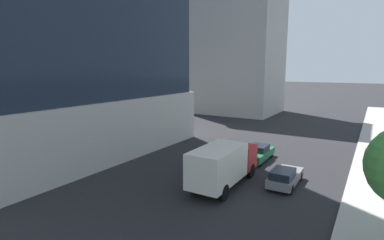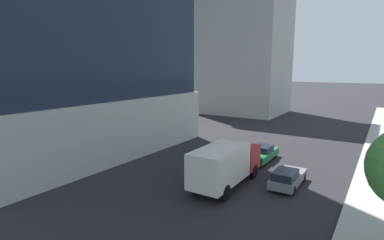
{
  "view_description": "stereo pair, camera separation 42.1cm",
  "coord_description": "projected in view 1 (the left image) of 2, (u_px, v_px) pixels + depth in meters",
  "views": [
    {
      "loc": [
        7.28,
        4.17,
        8.48
      ],
      "look_at": [
        -0.89,
        17.62,
        5.78
      ],
      "focal_mm": 28.43,
      "sensor_mm": 36.0,
      "label": 1
    },
    {
      "loc": [
        7.63,
        4.4,
        8.48
      ],
      "look_at": [
        -0.89,
        17.62,
        5.78
      ],
      "focal_mm": 28.43,
      "sensor_mm": 36.0,
      "label": 2
    }
  ],
  "objects": [
    {
      "name": "construction_building",
      "position": [
        236.0,
        33.0,
        56.95
      ],
      "size": [
        26.76,
        13.72,
        35.65
      ],
      "color": "#B2AFA8",
      "rests_on": "ground"
    },
    {
      "name": "car_gray",
      "position": [
        285.0,
        177.0,
        22.03
      ],
      "size": [
        1.72,
        4.31,
        1.4
      ],
      "color": "slate",
      "rests_on": "ground"
    },
    {
      "name": "box_truck",
      "position": [
        223.0,
        163.0,
        21.75
      ],
      "size": [
        2.46,
        7.2,
        3.06
      ],
      "color": "#B21E1E",
      "rests_on": "ground"
    },
    {
      "name": "car_green",
      "position": [
        258.0,
        153.0,
        28.26
      ],
      "size": [
        1.89,
        4.65,
        1.39
      ],
      "color": "#1E6638",
      "rests_on": "ground"
    }
  ]
}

